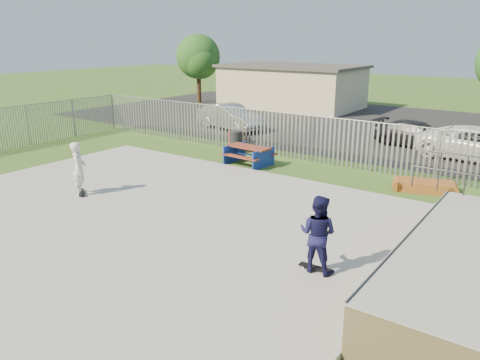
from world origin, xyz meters
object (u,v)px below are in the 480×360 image
Objects in this scene: funbox at (425,186)px; skater_navy at (318,234)px; picnic_table at (249,155)px; trash_bin_grey at (236,142)px; car_silver at (230,117)px; tree_left at (198,57)px; skater_white at (79,168)px; car_dark at (417,134)px; trash_bin_red at (235,142)px; car_white at (480,144)px.

funbox is 7.83m from skater_navy.
picnic_table is 1.94× the size of trash_bin_grey.
tree_left reaches higher than car_silver.
skater_white reaches higher than funbox.
skater_navy is (21.34, -21.03, -2.64)m from tree_left.
skater_white is (-9.17, -7.51, 0.86)m from funbox.
picnic_table is 7.21m from skater_white.
trash_bin_grey is 8.95m from car_dark.
picnic_table is 1.11× the size of skater_navy.
car_dark is at bearing -68.63° from car_silver.
skater_navy is (12.18, -13.02, 0.29)m from car_silver.
funbox is 0.47× the size of car_dark.
funbox is at bearing -95.60° from skater_navy.
funbox is 11.89m from skater_white.
car_silver is at bearing 129.61° from trash_bin_grey.
picnic_table is 1.11× the size of skater_white.
trash_bin_grey is 0.57× the size of skater_white.
trash_bin_red reaches higher than picnic_table.
tree_left is at bearing 135.79° from trash_bin_red.
car_silver reaches higher than picnic_table.
car_white reaches higher than trash_bin_red.
picnic_table is at bearing 134.96° from car_white.
picnic_table is 0.36× the size of tree_left.
car_silver is 10.35m from car_dark.
picnic_table is 20.40m from tree_left.
skater_white is (-2.09, -6.87, 0.64)m from picnic_table.
car_white is at bearing 66.52° from funbox.
car_dark reaches higher than picnic_table.
car_silver is at bearing 141.16° from funbox.
car_dark is (6.60, 6.09, 0.13)m from trash_bin_red.
car_dark reaches higher than trash_bin_red.
car_silver reaches higher than trash_bin_red.
skater_navy reaches higher than funbox.
trash_bin_red is at bearing 152.37° from trash_bin_grey.
trash_bin_red is 0.10m from trash_bin_grey.
funbox is 1.12× the size of skater_white.
tree_left is 3.07× the size of skater_white.
skater_navy is (8.57, -8.60, 0.54)m from trash_bin_red.
picnic_table is 8.00m from car_silver.
car_dark is at bearing 61.29° from picnic_table.
skater_white is at bearing -92.65° from trash_bin_grey.
car_white reaches higher than picnic_table.
car_silver reaches higher than trash_bin_grey.
trash_bin_red is at bearing 158.64° from funbox.
funbox is 25.63m from tree_left.
picnic_table is at bearing -125.36° from car_silver.
car_silver is 2.48× the size of skater_white.
skater_navy is 1.00× the size of skater_white.
funbox is at bearing -100.72° from car_silver.
tree_left reaches higher than trash_bin_red.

